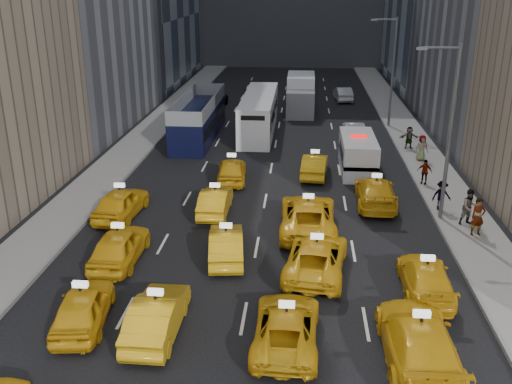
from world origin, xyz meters
TOP-DOWN VIEW (x-y plane):
  - ground at (0.00, 0.00)m, footprint 160.00×160.00m
  - sidewalk_west at (-10.50, 25.00)m, footprint 3.00×90.00m
  - sidewalk_east at (10.50, 25.00)m, footprint 3.00×90.00m
  - curb_west at (-9.05, 25.00)m, footprint 0.15×90.00m
  - curb_east at (9.05, 25.00)m, footprint 0.15×90.00m
  - streetlight_near at (9.18, 12.00)m, footprint 2.15×0.22m
  - streetlight_far at (9.18, 32.00)m, footprint 2.15×0.22m
  - taxi_4 at (-5.75, 1.13)m, footprint 2.24×4.41m
  - taxi_5 at (-2.94, 0.80)m, footprint 1.58×4.42m
  - taxi_6 at (1.62, 0.59)m, footprint 2.31×4.81m
  - taxi_7 at (5.93, -0.11)m, footprint 2.32×5.63m
  - taxi_8 at (-5.94, 6.06)m, footprint 1.87×4.56m
  - taxi_9 at (-1.27, 6.77)m, footprint 2.00×4.39m
  - taxi_10 at (2.73, 5.83)m, footprint 3.04×5.51m
  - taxi_11 at (7.04, 4.41)m, footprint 2.04×4.70m
  - taxi_12 at (-7.44, 11.11)m, footprint 2.20×4.68m
  - taxi_13 at (-2.55, 11.99)m, footprint 1.48×4.19m
  - taxi_14 at (2.38, 10.12)m, footprint 2.75×5.88m
  - taxi_15 at (6.15, 13.91)m, footprint 2.30×5.26m
  - taxi_16 at (-2.30, 17.22)m, footprint 2.10×4.45m
  - taxi_17 at (2.84, 18.62)m, footprint 1.87×4.41m
  - nypd_van at (5.65, 19.99)m, footprint 2.66×5.81m
  - double_decker at (-6.13, 27.27)m, footprint 3.36×11.50m
  - city_bus at (-1.55, 29.59)m, footprint 3.19×11.99m
  - box_truck at (1.76, 37.39)m, footprint 3.26×7.58m
  - misc_car_0 at (5.99, 27.59)m, footprint 1.56×4.34m
  - misc_car_1 at (-6.91, 38.64)m, footprint 2.96×5.66m
  - misc_car_2 at (2.26, 47.45)m, footprint 2.32×5.05m
  - misc_car_3 at (-3.16, 42.48)m, footprint 2.34×4.61m
  - misc_car_4 at (6.09, 43.01)m, footprint 1.91×4.45m
  - pedestrian_0 at (10.54, 9.95)m, footprint 0.76×0.57m
  - pedestrian_1 at (10.49, 11.22)m, footprint 1.01×0.72m
  - pedestrian_2 at (9.52, 13.09)m, footprint 1.12×0.64m
  - pedestrian_3 at (9.44, 17.28)m, footprint 0.99×0.75m
  - pedestrian_4 at (10.16, 22.12)m, footprint 0.95×0.65m
  - pedestrian_5 at (9.81, 25.02)m, footprint 1.53×0.54m

SIDE VIEW (x-z plane):
  - ground at x=0.00m, z-range 0.00..0.00m
  - sidewalk_west at x=-10.50m, z-range 0.00..0.15m
  - sidewalk_east at x=10.50m, z-range 0.00..0.15m
  - curb_west at x=-9.05m, z-range 0.00..0.18m
  - curb_east at x=9.05m, z-range 0.00..0.18m
  - taxi_6 at x=1.62m, z-range 0.00..1.32m
  - taxi_11 at x=7.04m, z-range 0.00..1.35m
  - taxi_13 at x=-2.55m, z-range 0.00..1.38m
  - taxi_9 at x=-1.27m, z-range 0.00..1.40m
  - taxi_17 at x=2.84m, z-range 0.00..1.42m
  - misc_car_0 at x=5.99m, z-range 0.00..1.42m
  - misc_car_4 at x=6.09m, z-range 0.00..1.43m
  - misc_car_2 at x=2.26m, z-range 0.00..1.43m
  - taxi_4 at x=-5.75m, z-range 0.00..1.44m
  - taxi_5 at x=-2.94m, z-range 0.00..1.45m
  - taxi_10 at x=2.73m, z-range 0.00..1.46m
  - taxi_16 at x=-2.30m, z-range 0.00..1.47m
  - misc_car_3 at x=-3.16m, z-range 0.00..1.50m
  - taxi_15 at x=6.15m, z-range 0.00..1.51m
  - misc_car_1 at x=-6.91m, z-range 0.00..1.52m
  - taxi_8 at x=-5.94m, z-range 0.00..1.55m
  - taxi_12 at x=-7.44m, z-range 0.00..1.55m
  - taxi_14 at x=2.38m, z-range 0.00..1.63m
  - taxi_7 at x=5.93m, z-range 0.00..1.63m
  - pedestrian_3 at x=9.44m, z-range 0.15..1.69m
  - pedestrian_5 at x=9.81m, z-range 0.15..1.78m
  - pedestrian_2 at x=9.52m, z-range 0.15..1.79m
  - pedestrian_4 at x=10.16m, z-range 0.15..1.92m
  - pedestrian_1 at x=10.49m, z-range 0.15..2.03m
  - pedestrian_0 at x=10.54m, z-range 0.15..2.04m
  - nypd_van at x=5.65m, z-range -0.11..2.31m
  - city_bus at x=-1.55m, z-range -0.01..3.05m
  - double_decker at x=-6.13m, z-range -0.02..3.29m
  - box_truck at x=1.76m, z-range -0.02..3.34m
  - streetlight_near at x=9.18m, z-range 0.42..9.42m
  - streetlight_far at x=9.18m, z-range 0.42..9.42m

